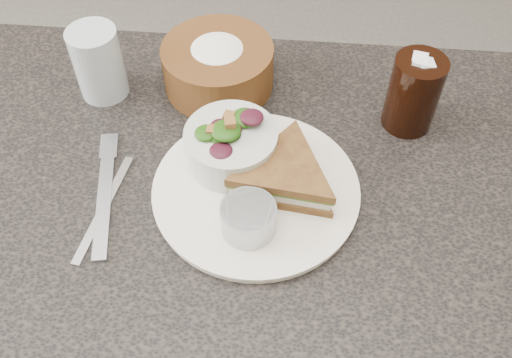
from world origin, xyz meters
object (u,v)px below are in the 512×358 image
object	(u,v)px
dining_table	(242,327)
bread_basket	(218,60)
cola_glass	(414,90)
sandwich	(285,175)
water_glass	(98,63)
salad_bowl	(231,141)
dressing_ramekin	(248,218)
dinner_plate	(256,190)

from	to	relation	value
dining_table	bread_basket	distance (m)	0.48
cola_glass	sandwich	bearing A→B (deg)	-139.88
cola_glass	water_glass	xyz separation A→B (m)	(-0.45, 0.03, -0.01)
salad_bowl	dressing_ramekin	world-z (taller)	salad_bowl
bread_basket	cola_glass	xyz separation A→B (m)	(0.28, -0.06, 0.01)
dinner_plate	bread_basket	world-z (taller)	bread_basket
dining_table	dinner_plate	world-z (taller)	dinner_plate
dining_table	dinner_plate	bearing A→B (deg)	45.45
salad_bowl	water_glass	size ratio (longest dim) A/B	1.13
sandwich	dressing_ramekin	bearing A→B (deg)	-112.73
cola_glass	water_glass	size ratio (longest dim) A/B	1.13
salad_bowl	cola_glass	distance (m)	0.27
dressing_ramekin	cola_glass	bearing A→B (deg)	45.45
bread_basket	dining_table	bearing A→B (deg)	-77.38
bread_basket	water_glass	distance (m)	0.17
salad_bowl	bread_basket	xyz separation A→B (m)	(-0.04, 0.16, -0.00)
sandwich	dressing_ramekin	size ratio (longest dim) A/B	2.34
salad_bowl	bread_basket	world-z (taller)	bread_basket
dinner_plate	sandwich	size ratio (longest dim) A/B	1.67
dining_table	water_glass	world-z (taller)	water_glass
bread_basket	cola_glass	world-z (taller)	cola_glass
sandwich	water_glass	bearing A→B (deg)	156.09
dinner_plate	sandwich	bearing A→B (deg)	10.63
sandwich	bread_basket	world-z (taller)	bread_basket
salad_bowl	water_glass	world-z (taller)	water_glass
dinner_plate	dressing_ramekin	size ratio (longest dim) A/B	3.92
sandwich	dressing_ramekin	xyz separation A→B (m)	(-0.04, -0.07, -0.00)
dressing_ramekin	bread_basket	xyz separation A→B (m)	(-0.07, 0.27, 0.02)
dinner_plate	dressing_ramekin	xyz separation A→B (m)	(-0.00, -0.06, 0.03)
sandwich	salad_bowl	distance (m)	0.08
water_glass	bread_basket	bearing A→B (deg)	9.97
dressing_ramekin	cola_glass	size ratio (longest dim) A/B	0.55
bread_basket	water_glass	world-z (taller)	water_glass
sandwich	cola_glass	world-z (taller)	cola_glass
salad_bowl	water_glass	distance (m)	0.25
water_glass	sandwich	bearing A→B (deg)	-30.89
dinner_plate	salad_bowl	bearing A→B (deg)	128.33
bread_basket	sandwich	bearing A→B (deg)	-60.74
dinner_plate	cola_glass	world-z (taller)	cola_glass
dinner_plate	sandwich	distance (m)	0.05
dressing_ramekin	water_glass	world-z (taller)	water_glass
dining_table	dressing_ramekin	bearing A→B (deg)	-62.42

